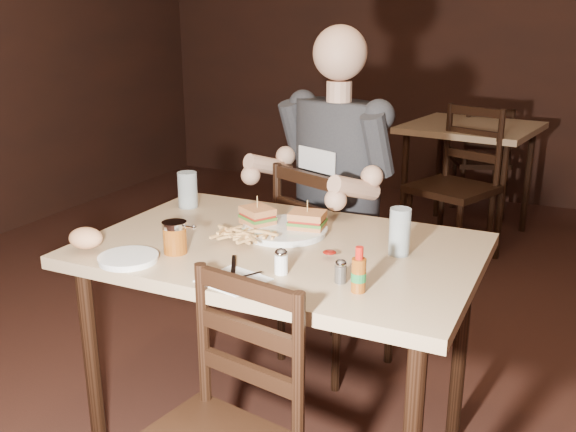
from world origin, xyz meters
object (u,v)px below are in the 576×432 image
at_px(chair_far, 337,267).
at_px(glass_left, 188,190).
at_px(bg_chair_far, 480,161).
at_px(hot_sauce, 359,269).
at_px(side_plate, 128,260).
at_px(bg_table, 471,138).
at_px(bg_chair_near, 452,188).
at_px(glass_right, 400,232).
at_px(dinner_plate, 284,231).
at_px(main_table, 281,268).
at_px(syrup_dispenser, 175,237).
at_px(diner, 331,152).

height_order(chair_far, glass_left, glass_left).
relative_size(bg_chair_far, glass_left, 6.15).
relative_size(hot_sauce, side_plate, 0.73).
xyz_separation_m(bg_table, hot_sauce, (0.19, -2.85, 0.15)).
height_order(chair_far, hot_sauce, hot_sauce).
xyz_separation_m(bg_table, bg_chair_near, (0.00, -0.55, -0.21)).
relative_size(bg_chair_near, glass_right, 6.49).
bearing_deg(chair_far, dinner_plate, 115.05).
relative_size(main_table, glass_right, 8.44).
distance_m(bg_chair_near, glass_left, 1.98).
relative_size(bg_table, bg_chair_near, 0.97).
relative_size(main_table, side_plate, 7.15).
xyz_separation_m(syrup_dispenser, side_plate, (-0.08, -0.12, -0.04)).
height_order(hot_sauce, side_plate, hot_sauce).
bearing_deg(bg_chair_far, glass_left, 55.93).
distance_m(bg_table, dinner_plate, 2.52).
xyz_separation_m(glass_left, hot_sauce, (0.84, -0.47, -0.00)).
xyz_separation_m(main_table, side_plate, (-0.35, -0.32, 0.09)).
bearing_deg(glass_left, diner, 41.89).
distance_m(main_table, diner, 0.66).
relative_size(diner, hot_sauce, 7.74).
relative_size(bg_chair_far, glass_right, 5.70).
height_order(hot_sauce, syrup_dispenser, hot_sauce).
height_order(bg_chair_far, glass_left, glass_left).
relative_size(main_table, dinner_plate, 4.40).
bearing_deg(glass_left, chair_far, 43.83).
relative_size(chair_far, glass_right, 6.15).
relative_size(bg_table, glass_right, 6.29).
bearing_deg(side_plate, glass_right, 29.15).
distance_m(bg_chair_far, syrup_dispenser, 3.42).
bearing_deg(side_plate, bg_chair_far, 81.89).
distance_m(main_table, chair_far, 0.70).
relative_size(bg_chair_near, side_plate, 5.49).
bearing_deg(bg_chair_far, chair_far, 63.74).
bearing_deg(hot_sauce, syrup_dispenser, 176.32).
xyz_separation_m(dinner_plate, side_plate, (-0.31, -0.42, -0.00)).
bearing_deg(chair_far, glass_left, 67.20).
distance_m(dinner_plate, side_plate, 0.52).
height_order(main_table, glass_right, glass_right).
bearing_deg(side_plate, main_table, 43.13).
xyz_separation_m(bg_chair_near, syrup_dispenser, (-0.41, -2.27, 0.35)).
xyz_separation_m(main_table, hot_sauce, (0.34, -0.24, 0.14)).
bearing_deg(bg_table, diner, -96.35).
height_order(bg_chair_near, glass_left, bg_chair_near).
relative_size(glass_left, syrup_dispenser, 1.35).
distance_m(dinner_plate, hot_sauce, 0.51).
distance_m(bg_chair_far, glass_right, 3.13).
height_order(bg_table, dinner_plate, dinner_plate).
distance_m(bg_table, glass_left, 2.48).
height_order(main_table, bg_chair_near, bg_chair_near).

